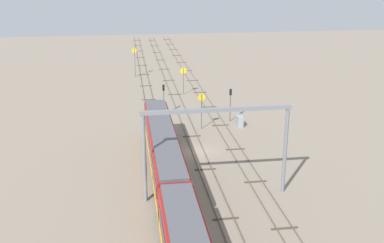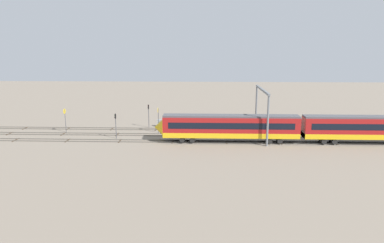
% 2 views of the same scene
% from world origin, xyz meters
% --- Properties ---
extents(ground_plane, '(209.01, 209.01, 0.00)m').
position_xyz_m(ground_plane, '(0.00, 0.00, 0.00)').
color(ground_plane, gray).
extents(track_near_foreground, '(193.01, 2.40, 0.16)m').
position_xyz_m(track_near_foreground, '(0.00, -4.70, 0.07)').
color(track_near_foreground, '#59544C').
rests_on(track_near_foreground, ground).
extents(track_second_near, '(193.01, 2.40, 0.16)m').
position_xyz_m(track_second_near, '(-0.00, 0.00, 0.07)').
color(track_second_near, '#59544C').
rests_on(track_second_near, ground).
extents(track_with_train, '(193.01, 2.40, 0.16)m').
position_xyz_m(track_with_train, '(0.00, 4.70, 0.07)').
color(track_with_train, '#59544C').
rests_on(track_with_train, ground).
extents(overhead_gantry, '(0.40, 14.35, 9.09)m').
position_xyz_m(overhead_gantry, '(-11.62, 0.06, 6.50)').
color(overhead_gantry, slate).
rests_on(overhead_gantry, ground).
extents(speed_sign_near_foreground, '(0.14, 1.06, 4.78)m').
position_xyz_m(speed_sign_near_foreground, '(26.85, -1.63, 3.22)').
color(speed_sign_near_foreground, '#4C4C51').
rests_on(speed_sign_near_foreground, ground).
extents(speed_sign_mid_trackside, '(0.14, 0.98, 5.05)m').
position_xyz_m(speed_sign_mid_trackside, '(8.25, -1.80, 3.34)').
color(speed_sign_mid_trackside, '#4C4C51').
rests_on(speed_sign_mid_trackside, ground).
extents(signal_light_trackside_approach, '(0.31, 0.32, 4.70)m').
position_xyz_m(signal_light_trackside_approach, '(15.59, 2.83, 3.07)').
color(signal_light_trackside_approach, '#4C4C51').
rests_on(signal_light_trackside_approach, ground).
extents(signal_light_trackside_departure, '(0.31, 0.32, 4.88)m').
position_xyz_m(signal_light_trackside_departure, '(10.93, -6.47, 3.17)').
color(signal_light_trackside_departure, '#4C4C51').
rests_on(signal_light_trackside_departure, ground).
extents(relay_cabinet, '(1.48, 0.80, 1.53)m').
position_xyz_m(relay_cabinet, '(8.47, -7.32, 0.77)').
color(relay_cabinet, gray).
rests_on(relay_cabinet, ground).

